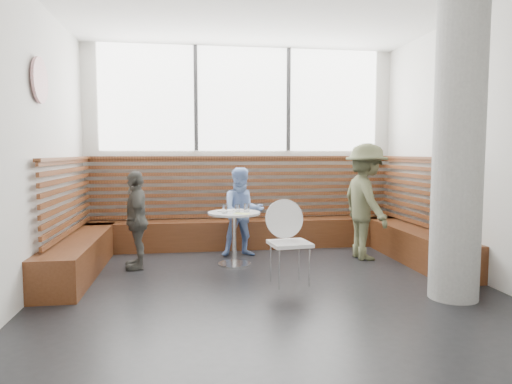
{
  "coord_description": "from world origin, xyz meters",
  "views": [
    {
      "loc": [
        -0.87,
        -4.91,
        1.52
      ],
      "look_at": [
        0.0,
        1.0,
        1.0
      ],
      "focal_mm": 32.0,
      "sensor_mm": 36.0,
      "label": 1
    }
  ],
  "objects": [
    {
      "name": "room",
      "position": [
        0.0,
        0.0,
        1.6
      ],
      "size": [
        5.0,
        5.0,
        3.2
      ],
      "color": "silver",
      "rests_on": "ground"
    },
    {
      "name": "booth",
      "position": [
        0.0,
        1.77,
        0.41
      ],
      "size": [
        5.0,
        2.5,
        1.44
      ],
      "color": "#492512",
      "rests_on": "ground"
    },
    {
      "name": "concrete_column",
      "position": [
        1.85,
        -0.6,
        1.6
      ],
      "size": [
        0.5,
        0.5,
        3.2
      ],
      "primitive_type": "cylinder",
      "color": "gray",
      "rests_on": "ground"
    },
    {
      "name": "wall_art",
      "position": [
        -2.46,
        0.4,
        2.3
      ],
      "size": [
        0.03,
        0.5,
        0.5
      ],
      "primitive_type": "cylinder",
      "rotation": [
        0.0,
        1.57,
        0.0
      ],
      "color": "white",
      "rests_on": "room"
    },
    {
      "name": "cafe_table",
      "position": [
        -0.28,
        1.13,
        0.52
      ],
      "size": [
        0.7,
        0.7,
        0.72
      ],
      "color": "silver",
      "rests_on": "ground"
    },
    {
      "name": "cafe_chair",
      "position": [
        0.27,
        0.22,
        0.57
      ],
      "size": [
        0.46,
        0.45,
        0.97
      ],
      "rotation": [
        0.0,
        0.0,
        0.13
      ],
      "color": "white",
      "rests_on": "ground"
    },
    {
      "name": "adult_man",
      "position": [
        1.61,
        1.24,
        0.82
      ],
      "size": [
        0.68,
        1.1,
        1.65
      ],
      "primitive_type": "imported",
      "rotation": [
        0.0,
        0.0,
        1.64
      ],
      "color": "#55583B",
      "rests_on": "ground"
    },
    {
      "name": "child_back",
      "position": [
        -0.1,
        1.65,
        0.65
      ],
      "size": [
        0.66,
        0.53,
        1.3
      ],
      "primitive_type": "imported",
      "rotation": [
        0.0,
        0.0,
        0.06
      ],
      "color": "#7F9FDC",
      "rests_on": "ground"
    },
    {
      "name": "child_left",
      "position": [
        -1.56,
        1.15,
        0.64
      ],
      "size": [
        0.41,
        0.78,
        1.28
      ],
      "primitive_type": "imported",
      "rotation": [
        0.0,
        0.0,
        -1.44
      ],
      "color": "#4E4D46",
      "rests_on": "ground"
    },
    {
      "name": "plate_near",
      "position": [
        -0.4,
        1.21,
        0.73
      ],
      "size": [
        0.2,
        0.2,
        0.01
      ],
      "primitive_type": "cylinder",
      "color": "white",
      "rests_on": "cafe_table"
    },
    {
      "name": "plate_far",
      "position": [
        -0.22,
        1.3,
        0.73
      ],
      "size": [
        0.19,
        0.19,
        0.01
      ],
      "primitive_type": "cylinder",
      "color": "white",
      "rests_on": "cafe_table"
    },
    {
      "name": "glass_left",
      "position": [
        -0.41,
        1.03,
        0.78
      ],
      "size": [
        0.07,
        0.07,
        0.12
      ],
      "primitive_type": "cylinder",
      "color": "white",
      "rests_on": "cafe_table"
    },
    {
      "name": "glass_mid",
      "position": [
        -0.23,
        1.11,
        0.77
      ],
      "size": [
        0.07,
        0.07,
        0.1
      ],
      "primitive_type": "cylinder",
      "color": "white",
      "rests_on": "cafe_table"
    },
    {
      "name": "glass_right",
      "position": [
        -0.11,
        1.12,
        0.78
      ],
      "size": [
        0.07,
        0.07,
        0.12
      ],
      "primitive_type": "cylinder",
      "color": "white",
      "rests_on": "cafe_table"
    },
    {
      "name": "menu_card",
      "position": [
        -0.2,
        0.95,
        0.72
      ],
      "size": [
        0.24,
        0.21,
        0.0
      ],
      "primitive_type": "cube",
      "rotation": [
        0.0,
        0.0,
        -0.43
      ],
      "color": "#A5C64C",
      "rests_on": "cafe_table"
    }
  ]
}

